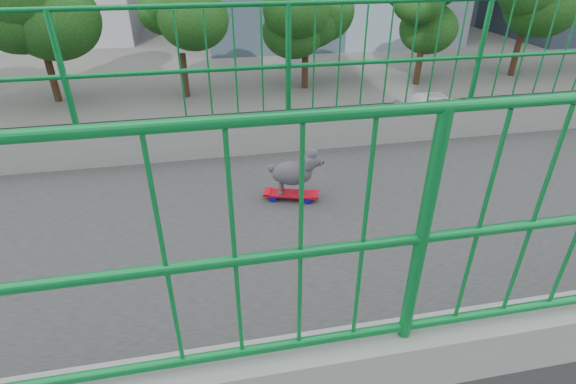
# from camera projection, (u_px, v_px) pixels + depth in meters

# --- Properties ---
(road) EXTENTS (18.00, 90.00, 0.02)m
(road) POSITION_uv_depth(u_px,v_px,m) (282.00, 184.00, 18.24)
(road) COLOR black
(road) RESTS_ON ground
(footbridge) EXTENTS (3.00, 24.00, 7.00)m
(footbridge) POSITION_uv_depth(u_px,v_px,m) (499.00, 341.00, 4.59)
(footbridge) COLOR #2D2D2F
(footbridge) RESTS_ON ground
(railing) EXTENTS (3.00, 24.00, 1.42)m
(railing) POSITION_uv_depth(u_px,v_px,m) (558.00, 174.00, 3.59)
(railing) COLOR gray
(railing) RESTS_ON footbridge
(street_trees) EXTENTS (5.30, 60.40, 7.26)m
(street_trees) POSITION_uv_depth(u_px,v_px,m) (261.00, 17.00, 27.09)
(street_trees) COLOR black
(street_trees) RESTS_ON ground
(skateboard) EXTENTS (0.26, 0.47, 0.06)m
(skateboard) POSITION_uv_depth(u_px,v_px,m) (291.00, 194.00, 3.63)
(skateboard) COLOR red
(skateboard) RESTS_ON footbridge
(poodle) EXTENTS (0.27, 0.44, 0.38)m
(poodle) POSITION_uv_depth(u_px,v_px,m) (294.00, 171.00, 3.52)
(poodle) COLOR #302E33
(poodle) RESTS_ON skateboard
(car_2) EXTENTS (2.57, 5.57, 1.55)m
(car_2) POSITION_uv_depth(u_px,v_px,m) (523.00, 153.00, 19.11)
(car_2) COLOR gray
(car_2) RESTS_ON ground
(car_3) EXTENTS (1.92, 4.73, 1.37)m
(car_3) POSITION_uv_depth(u_px,v_px,m) (382.00, 136.00, 20.99)
(car_3) COLOR gray
(car_3) RESTS_ON ground
(car_4) EXTENTS (1.90, 4.71, 1.61)m
(car_4) POSITION_uv_depth(u_px,v_px,m) (437.00, 106.00, 24.39)
(car_4) COLOR silver
(car_4) RESTS_ON ground
(car_5) EXTENTS (1.59, 4.55, 1.50)m
(car_5) POSITION_uv_depth(u_px,v_px,m) (172.00, 303.00, 11.24)
(car_5) COLOR black
(car_5) RESTS_ON ground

